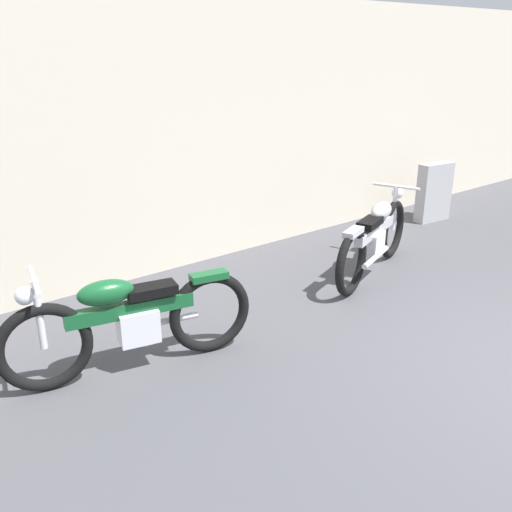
% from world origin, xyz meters
% --- Properties ---
extents(building_wall, '(18.00, 0.30, 3.23)m').
position_xyz_m(building_wall, '(0.00, 4.54, 1.61)').
color(building_wall, beige).
rests_on(building_wall, ground_plane).
extents(stone_marker, '(0.63, 0.26, 0.92)m').
position_xyz_m(stone_marker, '(2.88, 3.62, 0.46)').
color(stone_marker, '#9E9EA3').
rests_on(stone_marker, ground_plane).
extents(motorcycle_green, '(2.15, 0.73, 0.98)m').
position_xyz_m(motorcycle_green, '(-2.90, 2.57, 0.47)').
color(motorcycle_green, black).
rests_on(motorcycle_green, ground_plane).
extents(motorcycle_silver, '(2.06, 0.96, 0.97)m').
position_xyz_m(motorcycle_silver, '(0.41, 2.73, 0.47)').
color(motorcycle_silver, black).
rests_on(motorcycle_silver, ground_plane).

